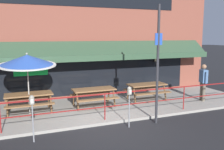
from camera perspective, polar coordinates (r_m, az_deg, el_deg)
name	(u,v)px	position (r m, az deg, el deg)	size (l,w,h in m)	color
ground_plane	(108,125)	(8.96, -0.96, -11.34)	(120.00, 120.00, 0.00)	#232326
patio_deck	(91,108)	(10.74, -4.77, -7.60)	(15.00, 4.00, 0.10)	#9E998E
restaurant_building	(77,24)	(12.45, -8.05, 11.46)	(15.00, 1.60, 7.38)	brown
patio_railing	(105,101)	(8.98, -1.65, -5.93)	(13.84, 0.04, 0.97)	maroon
picnic_table_left	(29,97)	(10.36, -18.47, -4.90)	(1.80, 1.42, 0.76)	brown
picnic_table_centre	(94,92)	(10.73, -4.16, -3.98)	(1.80, 1.42, 0.76)	brown
picnic_table_right	(147,87)	(11.88, 7.95, -2.77)	(1.80, 1.42, 0.76)	brown
patio_umbrella_left	(27,61)	(9.97, -18.84, 3.15)	(2.14, 2.14, 2.38)	#B7B2A8
pedestrian_walking	(203,80)	(12.29, 20.13, -1.18)	(0.33, 0.61, 1.71)	#665B4C
parking_meter_near	(32,104)	(7.60, -17.82, -6.41)	(0.15, 0.16, 1.42)	gray
parking_meter_far	(129,95)	(8.43, 3.98, -4.50)	(0.15, 0.16, 1.42)	gray
street_sign_pole	(158,64)	(8.80, 10.39, 2.48)	(0.28, 0.09, 4.16)	#2D2D33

